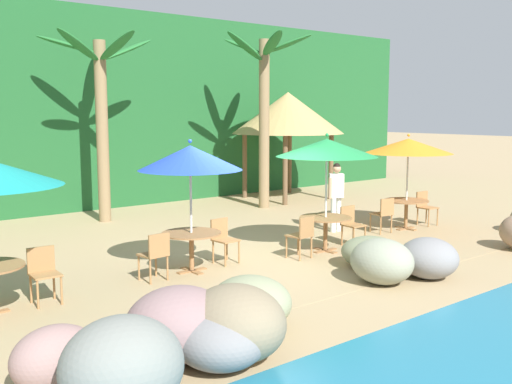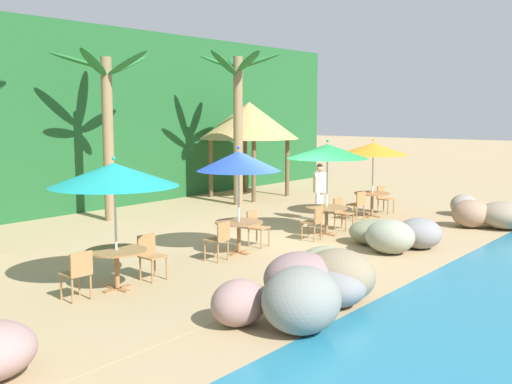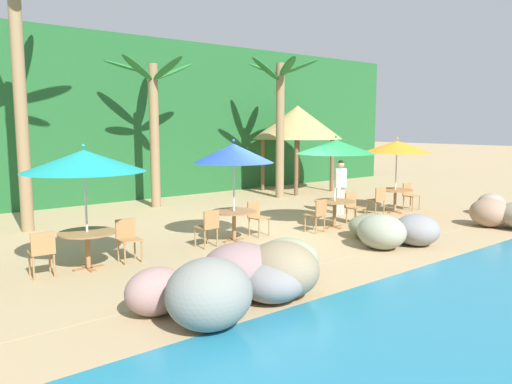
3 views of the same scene
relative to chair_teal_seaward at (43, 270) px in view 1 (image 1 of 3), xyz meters
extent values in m
plane|color=tan|center=(4.00, -0.06, -0.51)|extent=(120.00, 120.00, 0.00)
cube|color=tan|center=(4.00, -0.06, -0.51)|extent=(18.00, 5.20, 0.01)
cube|color=#1E5628|center=(4.00, 8.94, 2.49)|extent=(28.00, 2.40, 6.00)
ellipsoid|color=gray|center=(5.53, -1.89, -0.21)|extent=(1.08, 1.23, 0.61)
ellipsoid|color=gray|center=(4.89, -2.64, -0.12)|extent=(1.00, 1.14, 0.79)
ellipsoid|color=#847459|center=(1.01, -3.58, -0.06)|extent=(1.15, 1.30, 0.91)
ellipsoid|color=gray|center=(1.81, -2.88, -0.15)|extent=(1.10, 1.17, 0.72)
ellipsoid|color=gray|center=(0.47, -3.16, -0.07)|extent=(1.30, 1.20, 0.89)
ellipsoid|color=gray|center=(-0.96, -3.02, -0.16)|extent=(0.96, 0.77, 0.71)
ellipsoid|color=gray|center=(-0.65, -3.95, -0.02)|extent=(1.23, 1.14, 0.99)
ellipsoid|color=slate|center=(0.74, -3.64, -0.17)|extent=(1.08, 1.14, 0.69)
ellipsoid|color=gray|center=(5.81, -2.95, -0.15)|extent=(1.00, 1.07, 0.73)
cylinder|color=#9E7042|center=(0.16, -0.28, -0.29)|extent=(0.04, 0.04, 0.45)
cylinder|color=#9E7042|center=(-0.19, -0.26, -0.29)|extent=(0.04, 0.04, 0.45)
cylinder|color=#9E7042|center=(0.18, 0.08, -0.29)|extent=(0.04, 0.04, 0.45)
cylinder|color=#9E7042|center=(-0.17, 0.10, -0.29)|extent=(0.04, 0.04, 0.45)
cube|color=#9E7042|center=(0.00, -0.09, -0.05)|extent=(0.44, 0.44, 0.03)
cube|color=#9E7042|center=(0.01, 0.11, 0.15)|extent=(0.42, 0.06, 0.42)
cylinder|color=silver|center=(2.77, 0.08, 0.60)|extent=(0.04, 0.04, 2.22)
cone|color=blue|center=(2.77, 0.08, 1.61)|extent=(1.90, 1.90, 0.45)
sphere|color=blue|center=(2.77, 0.08, 1.91)|extent=(0.07, 0.07, 0.07)
cube|color=olive|center=(2.77, 0.08, -0.50)|extent=(0.60, 0.12, 0.03)
cube|color=olive|center=(2.77, 0.08, -0.50)|extent=(0.12, 0.60, 0.03)
cylinder|color=olive|center=(2.77, 0.08, -0.14)|extent=(0.09, 0.09, 0.71)
cylinder|color=olive|center=(2.77, 0.08, 0.21)|extent=(1.10, 1.10, 0.03)
cylinder|color=#9E7042|center=(3.81, -0.01, -0.29)|extent=(0.04, 0.04, 0.45)
cylinder|color=#9E7042|center=(3.46, -0.04, -0.29)|extent=(0.04, 0.04, 0.45)
cylinder|color=#9E7042|center=(3.78, 0.35, -0.29)|extent=(0.04, 0.04, 0.45)
cylinder|color=#9E7042|center=(3.42, 0.32, -0.29)|extent=(0.04, 0.04, 0.45)
cube|color=#9E7042|center=(3.62, 0.15, -0.05)|extent=(0.46, 0.46, 0.03)
cube|color=#9E7042|center=(3.60, 0.35, 0.15)|extent=(0.42, 0.07, 0.42)
cylinder|color=#9E7042|center=(1.73, 0.18, -0.29)|extent=(0.04, 0.04, 0.45)
cylinder|color=#9E7042|center=(2.09, 0.20, -0.29)|extent=(0.04, 0.04, 0.45)
cylinder|color=#9E7042|center=(1.76, -0.18, -0.29)|extent=(0.04, 0.04, 0.45)
cylinder|color=#9E7042|center=(2.12, -0.15, -0.29)|extent=(0.04, 0.04, 0.45)
cube|color=#9E7042|center=(1.92, 0.01, -0.05)|extent=(0.45, 0.45, 0.03)
cube|color=#9E7042|center=(1.94, -0.19, 0.15)|extent=(0.42, 0.07, 0.42)
cylinder|color=silver|center=(5.86, -0.35, 0.64)|extent=(0.04, 0.04, 2.30)
cone|color=#238E47|center=(5.86, -0.35, 1.69)|extent=(2.13, 2.13, 0.37)
sphere|color=#238E47|center=(5.86, -0.35, 1.96)|extent=(0.07, 0.07, 0.07)
cube|color=olive|center=(5.86, -0.35, -0.50)|extent=(0.60, 0.12, 0.03)
cube|color=olive|center=(5.86, -0.35, -0.50)|extent=(0.12, 0.60, 0.03)
cylinder|color=olive|center=(5.86, -0.35, -0.14)|extent=(0.09, 0.09, 0.71)
cylinder|color=olive|center=(5.86, -0.35, 0.21)|extent=(1.10, 1.10, 0.03)
cylinder|color=#9E7042|center=(6.88, -0.57, -0.29)|extent=(0.04, 0.04, 0.45)
cylinder|color=#9E7042|center=(6.53, -0.55, -0.29)|extent=(0.04, 0.04, 0.45)
cylinder|color=#9E7042|center=(6.90, -0.21, -0.29)|extent=(0.04, 0.04, 0.45)
cylinder|color=#9E7042|center=(6.54, -0.20, -0.29)|extent=(0.04, 0.04, 0.45)
cube|color=#9E7042|center=(6.71, -0.38, -0.05)|extent=(0.44, 0.44, 0.03)
cube|color=#9E7042|center=(6.72, -0.18, 0.15)|extent=(0.42, 0.05, 0.42)
cylinder|color=#9E7042|center=(4.82, -0.27, -0.29)|extent=(0.04, 0.04, 0.45)
cylinder|color=#9E7042|center=(5.18, -0.23, -0.29)|extent=(0.04, 0.04, 0.45)
cylinder|color=#9E7042|center=(4.86, -0.63, -0.29)|extent=(0.04, 0.04, 0.45)
cylinder|color=#9E7042|center=(5.21, -0.59, -0.29)|extent=(0.04, 0.04, 0.45)
cube|color=#9E7042|center=(5.02, -0.43, -0.05)|extent=(0.46, 0.46, 0.03)
cube|color=#9E7042|center=(5.04, -0.63, 0.15)|extent=(0.42, 0.08, 0.42)
cylinder|color=silver|center=(9.17, 0.06, 0.59)|extent=(0.04, 0.04, 2.20)
cone|color=orange|center=(9.17, 0.06, 1.58)|extent=(2.17, 2.17, 0.37)
sphere|color=orange|center=(9.17, 0.06, 1.85)|extent=(0.07, 0.07, 0.07)
cube|color=olive|center=(9.17, 0.06, -0.50)|extent=(0.60, 0.12, 0.03)
cube|color=olive|center=(9.17, 0.06, -0.50)|extent=(0.12, 0.60, 0.03)
cylinder|color=olive|center=(9.17, 0.06, -0.14)|extent=(0.09, 0.09, 0.71)
cylinder|color=olive|center=(9.17, 0.06, 0.21)|extent=(1.10, 1.10, 0.03)
cylinder|color=#9E7042|center=(10.18, -0.18, -0.29)|extent=(0.04, 0.04, 0.45)
cylinder|color=#9E7042|center=(9.83, -0.16, -0.29)|extent=(0.04, 0.04, 0.45)
cylinder|color=#9E7042|center=(10.20, 0.18, -0.29)|extent=(0.04, 0.04, 0.45)
cylinder|color=#9E7042|center=(9.85, 0.20, -0.29)|extent=(0.04, 0.04, 0.45)
cube|color=#9E7042|center=(10.02, 0.01, -0.05)|extent=(0.44, 0.44, 0.03)
cube|color=#9E7042|center=(10.03, 0.21, 0.15)|extent=(0.42, 0.06, 0.42)
cylinder|color=#9E7042|center=(8.17, 0.37, -0.29)|extent=(0.04, 0.04, 0.45)
cylinder|color=#9E7042|center=(8.52, 0.32, -0.29)|extent=(0.04, 0.04, 0.45)
cylinder|color=#9E7042|center=(8.12, 0.01, -0.29)|extent=(0.04, 0.04, 0.45)
cylinder|color=#9E7042|center=(8.48, -0.03, -0.29)|extent=(0.04, 0.04, 0.45)
cube|color=#9E7042|center=(8.32, 0.17, -0.05)|extent=(0.47, 0.47, 0.03)
cube|color=#9E7042|center=(8.30, -0.03, 0.15)|extent=(0.42, 0.09, 0.42)
cylinder|color=olive|center=(3.77, 5.88, 1.88)|extent=(0.32, 0.32, 4.79)
ellipsoid|color=#236B2D|center=(4.57, 5.90, 4.07)|extent=(1.53, 0.39, 0.74)
ellipsoid|color=#236B2D|center=(4.10, 6.62, 4.09)|extent=(0.95, 1.56, 0.69)
ellipsoid|color=#236B2D|center=(3.08, 6.29, 4.14)|extent=(1.55, 1.11, 0.54)
ellipsoid|color=#236B2D|center=(3.06, 5.52, 4.06)|extent=(1.51, 1.01, 0.77)
ellipsoid|color=#236B2D|center=(3.87, 5.08, 4.07)|extent=(0.55, 1.55, 0.75)
cylinder|color=olive|center=(8.57, 4.91, 2.02)|extent=(0.32, 0.32, 5.07)
ellipsoid|color=#236B2D|center=(9.31, 4.89, 4.39)|extent=(1.45, 0.39, 0.60)
ellipsoid|color=#236B2D|center=(9.05, 5.47, 4.40)|extent=(1.22, 1.33, 0.56)
ellipsoid|color=#236B2D|center=(8.33, 5.61, 4.38)|extent=(0.80, 1.47, 0.63)
ellipsoid|color=#236B2D|center=(7.83, 4.89, 4.30)|extent=(1.36, 0.40, 0.84)
ellipsoid|color=#236B2D|center=(8.29, 4.22, 4.36)|extent=(0.86, 1.45, 0.69)
ellipsoid|color=#236B2D|center=(8.96, 4.29, 4.40)|extent=(1.08, 1.41, 0.59)
cylinder|color=brown|center=(9.43, 6.98, 0.59)|extent=(0.16, 0.16, 2.20)
cylinder|color=brown|center=(11.50, 6.98, 0.59)|extent=(0.16, 0.16, 2.20)
cylinder|color=brown|center=(9.43, 4.91, 0.59)|extent=(0.16, 0.16, 2.20)
cylinder|color=brown|center=(11.50, 4.91, 0.59)|extent=(0.16, 0.16, 2.20)
cone|color=tan|center=(10.47, 5.94, 2.38)|extent=(3.76, 3.76, 1.38)
cylinder|color=white|center=(7.48, 0.96, -0.08)|extent=(0.13, 0.13, 0.86)
cylinder|color=white|center=(7.66, 0.96, -0.08)|extent=(0.13, 0.13, 0.86)
cube|color=silver|center=(7.57, 0.96, 0.64)|extent=(0.39, 0.36, 0.58)
cylinder|color=tan|center=(7.35, 0.96, 0.59)|extent=(0.08, 0.08, 0.50)
cylinder|color=tan|center=(7.79, 0.96, 0.59)|extent=(0.08, 0.08, 0.50)
sphere|color=tan|center=(7.57, 0.96, 1.05)|extent=(0.21, 0.21, 0.21)
sphere|color=black|center=(7.57, 0.96, 1.10)|extent=(0.18, 0.18, 0.18)
camera|label=1|loc=(-3.15, -9.07, 2.45)|focal=42.07mm
camera|label=2|loc=(-8.02, -8.88, 2.71)|focal=43.95mm
camera|label=3|loc=(-4.36, -9.51, 2.28)|focal=35.49mm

